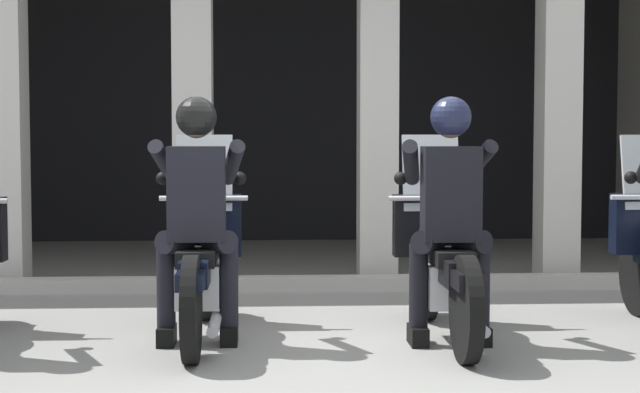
% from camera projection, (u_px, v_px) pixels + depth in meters
% --- Properties ---
extents(ground_plane, '(80.00, 80.00, 0.00)m').
position_uv_depth(ground_plane, '(305.00, 279.00, 9.14)').
color(ground_plane, gray).
extents(station_building, '(9.50, 4.41, 3.54)m').
position_uv_depth(station_building, '(282.00, 62.00, 10.97)').
color(station_building, black).
rests_on(station_building, ground).
extents(kerb_strip, '(9.00, 0.24, 0.12)m').
position_uv_depth(kerb_strip, '(287.00, 284.00, 8.43)').
color(kerb_strip, '#B7B5AD').
rests_on(kerb_strip, ground).
extents(motorcycle_center_left, '(0.62, 2.04, 1.35)m').
position_uv_depth(motorcycle_center_left, '(201.00, 261.00, 6.49)').
color(motorcycle_center_left, black).
rests_on(motorcycle_center_left, ground).
extents(police_officer_center_left, '(0.63, 0.61, 1.58)m').
position_uv_depth(police_officer_center_left, '(197.00, 198.00, 6.18)').
color(police_officer_center_left, black).
rests_on(police_officer_center_left, ground).
extents(motorcycle_center_right, '(0.62, 2.04, 1.35)m').
position_uv_depth(motorcycle_center_right, '(441.00, 261.00, 6.49)').
color(motorcycle_center_right, black).
rests_on(motorcycle_center_right, ground).
extents(police_officer_center_right, '(0.63, 0.61, 1.58)m').
position_uv_depth(police_officer_center_right, '(450.00, 198.00, 6.18)').
color(police_officer_center_right, black).
rests_on(police_officer_center_right, ground).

